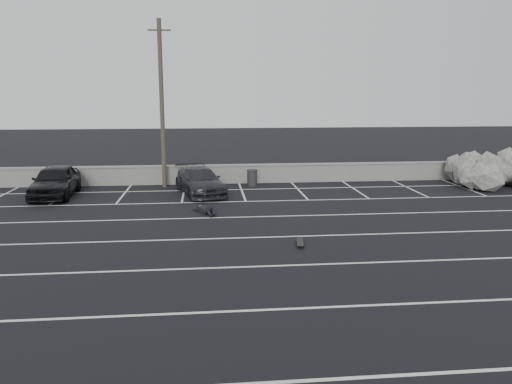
{
  "coord_description": "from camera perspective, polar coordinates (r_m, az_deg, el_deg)",
  "views": [
    {
      "loc": [
        -0.83,
        -13.88,
        5.0
      ],
      "look_at": [
        1.2,
        6.23,
        1.0
      ],
      "focal_mm": 35.0,
      "sensor_mm": 36.0,
      "label": 1
    }
  ],
  "objects": [
    {
      "name": "trash_bin",
      "position": [
        27.37,
        -0.44,
        1.65
      ],
      "size": [
        0.78,
        0.78,
        0.91
      ],
      "rotation": [
        0.0,
        0.0,
        -0.4
      ],
      "color": "#2A2A2D",
      "rests_on": "ground"
    },
    {
      "name": "skateboard",
      "position": [
        16.9,
        5.06,
        -5.77
      ],
      "size": [
        0.33,
        0.87,
        0.1
      ],
      "rotation": [
        0.0,
        0.0,
        -0.14
      ],
      "color": "black",
      "rests_on": "ground"
    },
    {
      "name": "utility_pole",
      "position": [
        27.18,
        -10.71,
        9.84
      ],
      "size": [
        1.17,
        0.23,
        8.78
      ],
      "color": "#4C4238",
      "rests_on": "ground"
    },
    {
      "name": "seawall",
      "position": [
        28.24,
        -4.01,
        2.1
      ],
      "size": [
        50.0,
        0.45,
        1.06
      ],
      "color": "gray",
      "rests_on": "ground"
    },
    {
      "name": "car_right",
      "position": [
        25.3,
        -6.42,
        1.25
      ],
      "size": [
        2.96,
        4.88,
        1.32
      ],
      "primitive_type": "imported",
      "rotation": [
        0.0,
        0.0,
        0.26
      ],
      "color": "#25252B",
      "rests_on": "ground"
    },
    {
      "name": "ground",
      "position": [
        14.77,
        -2.24,
        -8.59
      ],
      "size": [
        120.0,
        120.0,
        0.0
      ],
      "primitive_type": "plane",
      "color": "black",
      "rests_on": "ground"
    },
    {
      "name": "riprap_pile",
      "position": [
        30.15,
        25.53,
        1.87
      ],
      "size": [
        5.57,
        4.62,
        1.77
      ],
      "color": "gray",
      "rests_on": "ground"
    },
    {
      "name": "person",
      "position": [
        21.48,
        -6.0,
        -1.75
      ],
      "size": [
        2.25,
        2.66,
        0.42
      ],
      "primitive_type": null,
      "rotation": [
        0.0,
        0.0,
        0.37
      ],
      "color": "black",
      "rests_on": "ground"
    },
    {
      "name": "car_left",
      "position": [
        26.39,
        -21.98,
        1.17
      ],
      "size": [
        2.01,
        4.64,
        1.56
      ],
      "primitive_type": "imported",
      "rotation": [
        0.0,
        0.0,
        0.04
      ],
      "color": "black",
      "rests_on": "ground"
    },
    {
      "name": "stall_lines",
      "position": [
        18.97,
        -3.32,
        -4.09
      ],
      "size": [
        36.0,
        20.05,
        0.01
      ],
      "color": "silver",
      "rests_on": "ground"
    }
  ]
}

